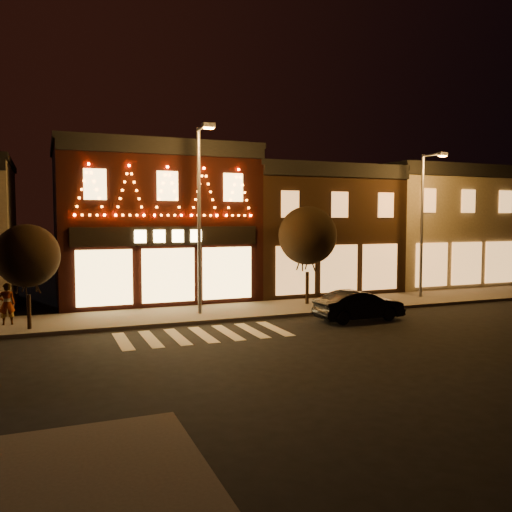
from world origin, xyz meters
TOP-DOWN VIEW (x-y plane):
  - ground at (0.00, 0.00)m, footprint 120.00×120.00m
  - sidewalk_far at (2.00, 8.00)m, footprint 44.00×4.00m
  - building_pulp at (0.00, 13.98)m, footprint 10.20×8.34m
  - building_right_a at (9.50, 13.99)m, footprint 9.20×8.28m
  - building_right_b at (18.50, 13.99)m, footprint 9.20×8.28m
  - streetlamp_mid at (0.92, 7.46)m, footprint 0.52×1.89m
  - streetlamp_right at (13.62, 7.97)m, footprint 0.49×1.77m
  - tree_left at (-6.17, 6.89)m, footprint 2.44×2.44m
  - tree_right at (6.72, 8.37)m, footprint 2.94×2.94m
  - dark_sedan at (7.14, 4.27)m, footprint 4.00×1.49m
  - pedestrian at (-7.02, 8.09)m, footprint 0.65×0.46m

SIDE VIEW (x-z plane):
  - ground at x=0.00m, z-range 0.00..0.00m
  - sidewalk_far at x=2.00m, z-range 0.00..0.15m
  - dark_sedan at x=7.14m, z-range 0.00..1.31m
  - pedestrian at x=-7.02m, z-range 0.15..1.85m
  - tree_left at x=-6.17m, z-range 0.96..5.04m
  - tree_right at x=6.72m, z-range 1.13..6.04m
  - building_right_a at x=9.50m, z-range 0.01..7.51m
  - building_right_b at x=18.50m, z-range 0.01..7.81m
  - building_pulp at x=0.00m, z-range 0.01..8.31m
  - streetlamp_right at x=13.62m, z-range 0.82..8.57m
  - streetlamp_mid at x=0.92m, z-range 0.87..9.17m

